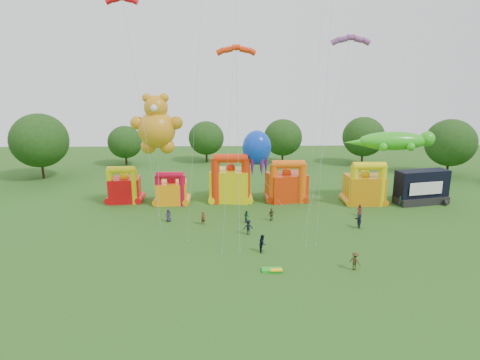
{
  "coord_description": "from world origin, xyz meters",
  "views": [
    {
      "loc": [
        -3.4,
        -34.37,
        18.93
      ],
      "look_at": [
        -2.07,
        18.0,
        5.9
      ],
      "focal_mm": 32.0,
      "sensor_mm": 36.0,
      "label": 1
    }
  ],
  "objects_px": {
    "gecko_kite": "(382,162)",
    "spectator_0": "(168,215)",
    "teddy_bear_kite": "(157,127)",
    "spectator_4": "(271,214)",
    "bouncy_castle_2": "(231,183)",
    "octopus_kite": "(261,162)",
    "bouncy_castle_0": "(124,188)",
    "stage_trailer": "(422,187)"
  },
  "relations": [
    {
      "from": "gecko_kite",
      "to": "spectator_0",
      "type": "bearing_deg",
      "value": -165.24
    },
    {
      "from": "gecko_kite",
      "to": "octopus_kite",
      "type": "bearing_deg",
      "value": 178.21
    },
    {
      "from": "teddy_bear_kite",
      "to": "stage_trailer",
      "type": "bearing_deg",
      "value": 4.52
    },
    {
      "from": "bouncy_castle_0",
      "to": "spectator_4",
      "type": "bearing_deg",
      "value": -23.06
    },
    {
      "from": "bouncy_castle_2",
      "to": "teddy_bear_kite",
      "type": "distance_m",
      "value": 14.34
    },
    {
      "from": "octopus_kite",
      "to": "gecko_kite",
      "type": "bearing_deg",
      "value": -1.79
    },
    {
      "from": "spectator_4",
      "to": "octopus_kite",
      "type": "bearing_deg",
      "value": -112.76
    },
    {
      "from": "bouncy_castle_2",
      "to": "gecko_kite",
      "type": "xyz_separation_m",
      "value": [
        22.53,
        -1.24,
        3.4
      ]
    },
    {
      "from": "teddy_bear_kite",
      "to": "spectator_4",
      "type": "xyz_separation_m",
      "value": [
        15.31,
        -4.3,
        -11.05
      ]
    },
    {
      "from": "bouncy_castle_2",
      "to": "octopus_kite",
      "type": "height_order",
      "value": "octopus_kite"
    },
    {
      "from": "teddy_bear_kite",
      "to": "spectator_4",
      "type": "distance_m",
      "value": 19.37
    },
    {
      "from": "teddy_bear_kite",
      "to": "spectator_4",
      "type": "height_order",
      "value": "teddy_bear_kite"
    },
    {
      "from": "teddy_bear_kite",
      "to": "octopus_kite",
      "type": "bearing_deg",
      "value": 16.51
    },
    {
      "from": "spectator_0",
      "to": "gecko_kite",
      "type": "bearing_deg",
      "value": 10.52
    },
    {
      "from": "spectator_0",
      "to": "spectator_4",
      "type": "xyz_separation_m",
      "value": [
        13.59,
        0.07,
        0.01
      ]
    },
    {
      "from": "stage_trailer",
      "to": "octopus_kite",
      "type": "bearing_deg",
      "value": 177.04
    },
    {
      "from": "octopus_kite",
      "to": "spectator_0",
      "type": "relative_size",
      "value": 6.45
    },
    {
      "from": "spectator_0",
      "to": "teddy_bear_kite",
      "type": "bearing_deg",
      "value": 107.22
    },
    {
      "from": "octopus_kite",
      "to": "spectator_0",
      "type": "xyz_separation_m",
      "value": [
        -12.75,
        -8.67,
        -5.28
      ]
    },
    {
      "from": "octopus_kite",
      "to": "spectator_4",
      "type": "height_order",
      "value": "octopus_kite"
    },
    {
      "from": "bouncy_castle_2",
      "to": "stage_trailer",
      "type": "relative_size",
      "value": 0.91
    },
    {
      "from": "spectator_4",
      "to": "stage_trailer",
      "type": "bearing_deg",
      "value": 169.2
    },
    {
      "from": "bouncy_castle_0",
      "to": "teddy_bear_kite",
      "type": "xyz_separation_m",
      "value": [
        6.13,
        -4.83,
        9.7
      ]
    },
    {
      "from": "stage_trailer",
      "to": "teddy_bear_kite",
      "type": "distance_m",
      "value": 39.79
    },
    {
      "from": "teddy_bear_kite",
      "to": "spectator_0",
      "type": "relative_size",
      "value": 9.75
    },
    {
      "from": "gecko_kite",
      "to": "spectator_0",
      "type": "xyz_separation_m",
      "value": [
        -30.75,
        -8.1,
        -5.4
      ]
    },
    {
      "from": "octopus_kite",
      "to": "spectator_4",
      "type": "distance_m",
      "value": 10.11
    },
    {
      "from": "stage_trailer",
      "to": "spectator_4",
      "type": "relative_size",
      "value": 4.85
    },
    {
      "from": "bouncy_castle_0",
      "to": "teddy_bear_kite",
      "type": "distance_m",
      "value": 12.45
    },
    {
      "from": "gecko_kite",
      "to": "octopus_kite",
      "type": "relative_size",
      "value": 1.24
    },
    {
      "from": "stage_trailer",
      "to": "bouncy_castle_0",
      "type": "bearing_deg",
      "value": 177.71
    },
    {
      "from": "spectator_0",
      "to": "stage_trailer",
      "type": "bearing_deg",
      "value": 7.16
    },
    {
      "from": "teddy_bear_kite",
      "to": "gecko_kite",
      "type": "bearing_deg",
      "value": 6.55
    },
    {
      "from": "bouncy_castle_2",
      "to": "stage_trailer",
      "type": "height_order",
      "value": "bouncy_castle_2"
    },
    {
      "from": "spectator_4",
      "to": "teddy_bear_kite",
      "type": "bearing_deg",
      "value": -44.06
    },
    {
      "from": "stage_trailer",
      "to": "spectator_0",
      "type": "xyz_separation_m",
      "value": [
        -36.81,
        -7.42,
        -1.6
      ]
    },
    {
      "from": "gecko_kite",
      "to": "spectator_0",
      "type": "relative_size",
      "value": 7.99
    },
    {
      "from": "bouncy_castle_2",
      "to": "spectator_4",
      "type": "distance_m",
      "value": 10.9
    },
    {
      "from": "octopus_kite",
      "to": "spectator_4",
      "type": "relative_size",
      "value": 6.38
    },
    {
      "from": "gecko_kite",
      "to": "bouncy_castle_2",
      "type": "bearing_deg",
      "value": 176.85
    },
    {
      "from": "gecko_kite",
      "to": "spectator_4",
      "type": "relative_size",
      "value": 7.91
    },
    {
      "from": "teddy_bear_kite",
      "to": "octopus_kite",
      "type": "height_order",
      "value": "teddy_bear_kite"
    }
  ]
}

